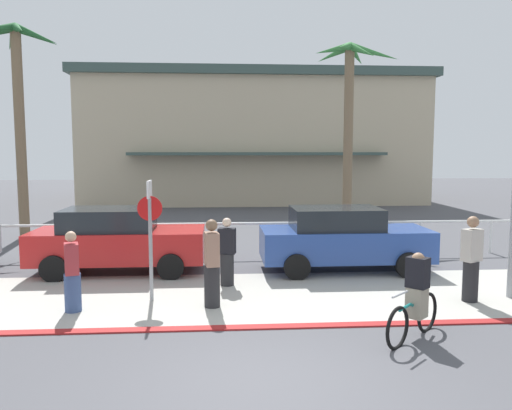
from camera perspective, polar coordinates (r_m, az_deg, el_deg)
name	(u,v)px	position (r m, az deg, el deg)	size (l,w,h in m)	color
ground_plane	(237,247)	(17.06, -2.17, -4.69)	(80.00, 80.00, 0.00)	#4C4C51
sidewalk_strip	(245,296)	(11.42, -1.18, -10.07)	(44.00, 4.00, 0.02)	#ADAAA0
curb_paint	(251,327)	(9.52, -0.55, -13.39)	(44.00, 0.24, 0.03)	maroon
building_backdrop	(252,139)	(33.90, -0.47, 7.37)	(20.78, 11.57, 7.85)	#BCAD8E
rail_fence	(238,229)	(15.44, -2.00, -2.68)	(20.32, 0.08, 1.04)	white
stop_sign_bike_lane	(150,223)	(11.00, -11.66, -1.94)	(0.52, 0.56, 2.56)	gray
palm_tree_2	(19,85)	(20.53, -24.81, 11.95)	(2.77, 3.26, 7.64)	#756047
palm_tree_3	(350,95)	(20.32, 10.35, 11.91)	(3.28, 3.00, 7.23)	#756047
car_red_1	(117,240)	(13.91, -15.17, -3.72)	(4.40, 2.02, 1.69)	red
car_blue_2	(343,238)	(13.79, 9.57, -3.67)	(4.40, 2.02, 1.69)	#284793
cyclist_teal_0	(416,298)	(9.26, 17.28, -9.82)	(1.37, 1.29, 1.50)	black
pedestrian_0	(72,275)	(10.80, -19.71, -7.35)	(0.40, 0.46, 1.62)	#384C7A
pedestrian_1	(227,255)	(12.13, -3.23, -5.55)	(0.44, 0.37, 1.62)	#232326
pedestrian_2	(471,262)	(11.73, 22.75, -5.86)	(0.47, 0.43, 1.83)	#232326
pedestrian_3	(212,267)	(10.48, -4.91, -6.83)	(0.37, 0.44, 1.81)	#232326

